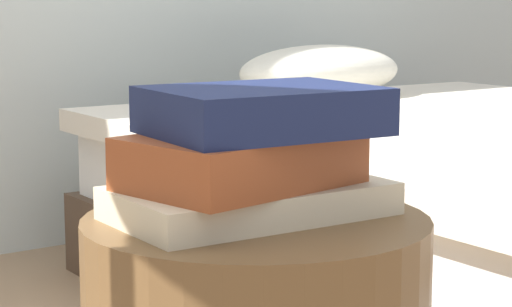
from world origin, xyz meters
TOP-DOWN VIEW (x-y plane):
  - book_cream at (0.00, 0.01)m, footprint 0.29×0.17m
  - book_rust at (-0.01, 0.01)m, footprint 0.25×0.19m
  - book_navy at (0.01, -0.00)m, footprint 0.24×0.19m

SIDE VIEW (x-z plane):
  - book_cream at x=0.00m, z-range 0.54..0.57m
  - book_rust at x=-0.01m, z-range 0.57..0.62m
  - book_navy at x=0.01m, z-range 0.62..0.67m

